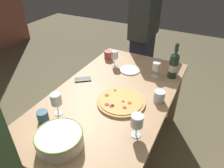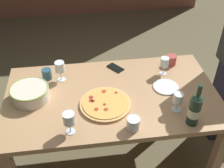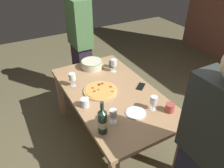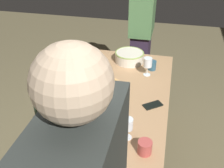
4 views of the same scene
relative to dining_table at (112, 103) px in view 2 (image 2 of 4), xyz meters
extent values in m
plane|color=brown|center=(0.00, 0.00, -0.66)|extent=(8.00, 8.00, 0.00)
cube|color=tan|center=(0.00, 0.00, 0.07)|extent=(1.60, 0.90, 0.04)
cube|color=tan|center=(0.74, -0.40, -0.30)|extent=(0.07, 0.07, 0.71)
cube|color=tan|center=(-0.74, 0.40, -0.30)|extent=(0.07, 0.07, 0.71)
cube|color=tan|center=(0.74, 0.40, -0.30)|extent=(0.07, 0.07, 0.71)
cylinder|color=#E0AC6C|center=(-0.06, -0.11, 0.10)|extent=(0.37, 0.37, 0.02)
cylinder|color=#ECA64C|center=(-0.06, -0.11, 0.11)|extent=(0.33, 0.33, 0.01)
cylinder|color=#B02D29|center=(-0.07, -0.13, 0.12)|extent=(0.02, 0.02, 0.00)
cylinder|color=maroon|center=(-0.16, -0.04, 0.12)|extent=(0.03, 0.03, 0.00)
cylinder|color=#B03118|center=(-0.13, -0.17, 0.12)|extent=(0.03, 0.03, 0.00)
cylinder|color=#A63D20|center=(-0.07, -0.18, 0.12)|extent=(0.03, 0.03, 0.00)
cylinder|color=#B13C1B|center=(-0.15, -0.08, 0.12)|extent=(0.02, 0.02, 0.00)
cylinder|color=#A52823|center=(0.03, -0.01, 0.12)|extent=(0.02, 0.02, 0.00)
cylinder|color=maroon|center=(-0.16, -0.08, 0.12)|extent=(0.03, 0.03, 0.00)
cylinder|color=#AB3421|center=(-0.06, 0.01, 0.12)|extent=(0.03, 0.03, 0.00)
cylinder|color=silver|center=(-0.60, 0.04, 0.14)|extent=(0.28, 0.28, 0.10)
torus|color=#8DA953|center=(-0.60, 0.04, 0.19)|extent=(0.28, 0.28, 0.01)
cylinder|color=#213A2A|center=(0.49, -0.36, 0.20)|extent=(0.08, 0.08, 0.21)
cone|color=#213A2A|center=(0.49, -0.36, 0.32)|extent=(0.08, 0.08, 0.04)
cylinder|color=#213A2A|center=(0.49, -0.36, 0.38)|extent=(0.03, 0.03, 0.07)
cylinder|color=#E8E4C4|center=(0.49, -0.36, 0.19)|extent=(0.08, 0.08, 0.06)
cylinder|color=white|center=(-0.38, 0.23, 0.09)|extent=(0.06, 0.06, 0.00)
cylinder|color=white|center=(-0.38, 0.23, 0.14)|extent=(0.01, 0.01, 0.08)
cylinder|color=white|center=(-0.38, 0.23, 0.22)|extent=(0.08, 0.08, 0.08)
cylinder|color=white|center=(0.43, -0.22, 0.09)|extent=(0.07, 0.07, 0.00)
cylinder|color=white|center=(0.43, -0.22, 0.13)|extent=(0.01, 0.01, 0.07)
cylinder|color=white|center=(0.43, -0.22, 0.20)|extent=(0.07, 0.07, 0.07)
cylinder|color=white|center=(0.45, 0.20, 0.09)|extent=(0.06, 0.06, 0.00)
cylinder|color=white|center=(0.45, 0.20, 0.13)|extent=(0.01, 0.01, 0.07)
cylinder|color=white|center=(0.45, 0.20, 0.21)|extent=(0.07, 0.07, 0.08)
cylinder|color=maroon|center=(0.45, 0.20, 0.18)|extent=(0.06, 0.06, 0.02)
cylinder|color=white|center=(-0.32, -0.33, 0.09)|extent=(0.06, 0.06, 0.00)
cylinder|color=white|center=(-0.32, -0.33, 0.14)|extent=(0.01, 0.01, 0.08)
cylinder|color=white|center=(-0.32, -0.33, 0.21)|extent=(0.08, 0.08, 0.08)
cylinder|color=maroon|center=(-0.32, -0.33, 0.19)|extent=(0.07, 0.07, 0.02)
cylinder|color=#B64944|center=(0.56, 0.33, 0.14)|extent=(0.09, 0.09, 0.09)
cylinder|color=#2B5268|center=(-0.49, 0.27, 0.14)|extent=(0.08, 0.08, 0.09)
cylinder|color=white|center=(0.09, -0.36, 0.14)|extent=(0.09, 0.09, 0.09)
cylinder|color=white|center=(0.42, 0.03, 0.10)|extent=(0.20, 0.20, 0.01)
cube|color=black|center=(0.07, 0.33, 0.10)|extent=(0.14, 0.16, 0.01)
camera|label=1|loc=(-1.20, -0.62, 1.08)|focal=33.23mm
camera|label=2|loc=(-0.22, -1.58, 1.46)|focal=44.88mm
camera|label=3|loc=(1.70, -0.94, 1.47)|focal=34.86mm
camera|label=4|loc=(1.70, 0.39, 1.29)|focal=42.52mm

